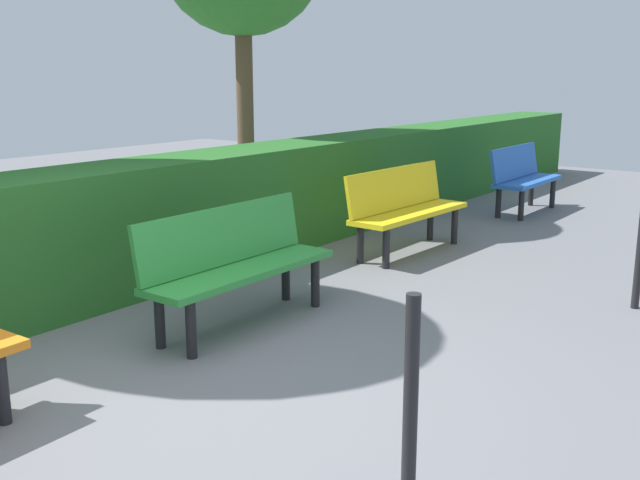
# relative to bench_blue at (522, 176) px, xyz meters

# --- Properties ---
(ground_plane) EXTENTS (23.06, 23.06, 0.00)m
(ground_plane) POSITION_rel_bench_blue_xyz_m (6.50, 0.56, -0.48)
(ground_plane) COLOR slate
(bench_blue) EXTENTS (1.40, 0.46, 0.86)m
(bench_blue) POSITION_rel_bench_blue_xyz_m (0.00, 0.00, 0.00)
(bench_blue) COLOR blue
(bench_blue) RESTS_ON ground_plane
(bench_yellow) EXTENTS (1.62, 0.53, 0.86)m
(bench_yellow) POSITION_rel_bench_blue_xyz_m (2.81, -0.13, 0.00)
(bench_yellow) COLOR yellow
(bench_yellow) RESTS_ON ground_plane
(bench_green) EXTENTS (1.63, 0.45, 0.86)m
(bench_green) POSITION_rel_bench_blue_xyz_m (5.45, -0.00, 0.01)
(bench_green) COLOR #2D8C38
(bench_green) RESTS_ON ground_plane
(hedge_row) EXTENTS (19.06, 0.78, 1.07)m
(hedge_row) POSITION_rel_bench_blue_xyz_m (5.32, -1.35, 0.05)
(hedge_row) COLOR #266023
(hedge_row) RESTS_ON ground_plane
(railing_post_far) EXTENTS (0.06, 0.06, 1.00)m
(railing_post_far) POSITION_rel_bench_blue_xyz_m (6.86, 2.26, 0.02)
(railing_post_far) COLOR black
(railing_post_far) RESTS_ON ground_plane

